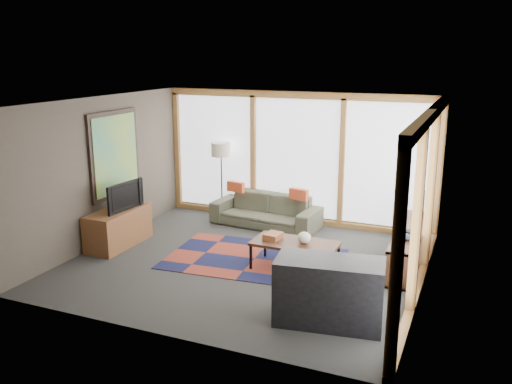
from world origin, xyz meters
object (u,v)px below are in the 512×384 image
at_px(sofa, 266,211).
at_px(bookshelf, 410,247).
at_px(floor_lamp, 222,180).
at_px(tv_console, 119,227).
at_px(television, 122,196).
at_px(bar_counter, 329,292).
at_px(coffee_table, 295,256).

relative_size(sofa, bookshelf, 0.93).
distance_m(floor_lamp, tv_console, 2.44).
xyz_separation_m(floor_lamp, television, (-0.86, -2.16, 0.12)).
distance_m(sofa, tv_console, 2.84).
relative_size(sofa, bar_counter, 1.59).
xyz_separation_m(sofa, floor_lamp, (-1.05, 0.18, 0.47)).
distance_m(tv_console, television, 0.58).
relative_size(sofa, television, 2.43).
xyz_separation_m(floor_lamp, tv_console, (-0.94, -2.21, -0.46)).
bearing_deg(bar_counter, floor_lamp, 124.15).
bearing_deg(coffee_table, bookshelf, 30.17).
bearing_deg(bookshelf, bar_counter, -105.31).
bearing_deg(sofa, bar_counter, -51.48).
bearing_deg(television, sofa, -38.37).
distance_m(coffee_table, tv_console, 3.23).
bearing_deg(tv_console, sofa, 45.60).
xyz_separation_m(television, bar_counter, (4.11, -1.38, -0.48)).
height_order(coffee_table, television, television).
relative_size(sofa, floor_lamp, 1.36).
bearing_deg(television, tv_console, 127.56).
height_order(sofa, bookshelf, sofa).
bearing_deg(television, bar_counter, -102.94).
relative_size(floor_lamp, bar_counter, 1.17).
bearing_deg(floor_lamp, sofa, -9.73).
bearing_deg(floor_lamp, bookshelf, -15.54).
xyz_separation_m(coffee_table, television, (-3.15, -0.12, 0.68)).
relative_size(floor_lamp, tv_console, 1.20).
relative_size(bookshelf, tv_console, 1.75).
bearing_deg(coffee_table, sofa, 123.70).
bearing_deg(bookshelf, sofa, 162.42).
xyz_separation_m(floor_lamp, bar_counter, (3.25, -3.54, -0.36)).
distance_m(television, bar_counter, 4.36).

